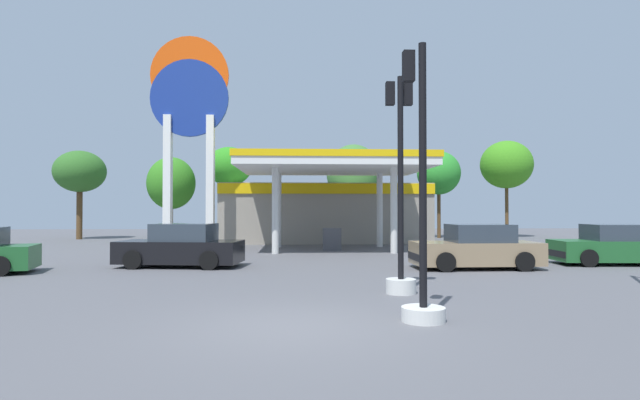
% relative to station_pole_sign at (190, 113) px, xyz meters
% --- Properties ---
extents(ground_plane, '(90.00, 90.00, 0.00)m').
position_rel_station_pole_sign_xyz_m(ground_plane, '(5.73, -18.83, -7.23)').
color(ground_plane, '#56565B').
rests_on(ground_plane, ground).
extents(gas_station, '(12.63, 13.78, 4.64)m').
position_rel_station_pole_sign_xyz_m(gas_station, '(7.57, 3.78, -5.09)').
color(gas_station, gray).
rests_on(gas_station, ground).
extents(station_pole_sign, '(4.20, 0.56, 11.43)m').
position_rel_station_pole_sign_xyz_m(station_pole_sign, '(0.00, 0.00, 0.00)').
color(station_pole_sign, white).
rests_on(station_pole_sign, ground).
extents(car_0, '(4.47, 2.37, 1.53)m').
position_rel_station_pole_sign_xyz_m(car_0, '(1.68, -9.45, -6.54)').
color(car_0, black).
rests_on(car_0, ground).
extents(car_1, '(4.29, 2.01, 1.52)m').
position_rel_station_pole_sign_xyz_m(car_1, '(11.95, -10.50, -6.54)').
color(car_1, black).
rests_on(car_1, ground).
extents(car_3, '(4.25, 2.10, 1.48)m').
position_rel_station_pole_sign_xyz_m(car_3, '(17.44, -9.46, -6.56)').
color(car_3, black).
rests_on(car_3, ground).
extents(traffic_signal_0, '(0.79, 0.79, 5.07)m').
position_rel_station_pole_sign_xyz_m(traffic_signal_0, '(8.05, -18.57, -5.75)').
color(traffic_signal_0, silver).
rests_on(traffic_signal_0, ground).
extents(traffic_signal_1, '(0.73, 0.73, 5.27)m').
position_rel_station_pole_sign_xyz_m(traffic_signal_1, '(8.30, -15.48, -5.41)').
color(traffic_signal_1, silver).
rests_on(traffic_signal_1, ground).
extents(tree_0, '(3.45, 3.45, 6.07)m').
position_rel_station_pole_sign_xyz_m(tree_0, '(-9.07, 7.88, -2.63)').
color(tree_0, brown).
rests_on(tree_0, ground).
extents(tree_1, '(3.27, 3.27, 5.63)m').
position_rel_station_pole_sign_xyz_m(tree_1, '(-2.80, 7.59, -3.40)').
color(tree_1, brown).
rests_on(tree_1, ground).
extents(tree_2, '(3.14, 3.14, 6.37)m').
position_rel_station_pole_sign_xyz_m(tree_2, '(1.12, 7.77, -2.25)').
color(tree_2, brown).
rests_on(tree_2, ground).
extents(tree_3, '(3.98, 3.98, 6.84)m').
position_rel_station_pole_sign_xyz_m(tree_3, '(10.00, 9.63, -2.56)').
color(tree_3, brown).
rests_on(tree_3, ground).
extents(tree_4, '(3.10, 3.10, 6.21)m').
position_rel_station_pole_sign_xyz_m(tree_4, '(16.01, 8.33, -2.59)').
color(tree_4, brown).
rests_on(tree_4, ground).
extents(tree_5, '(3.74, 3.74, 7.07)m').
position_rel_station_pole_sign_xyz_m(tree_5, '(21.17, 8.80, -1.92)').
color(tree_5, brown).
rests_on(tree_5, ground).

